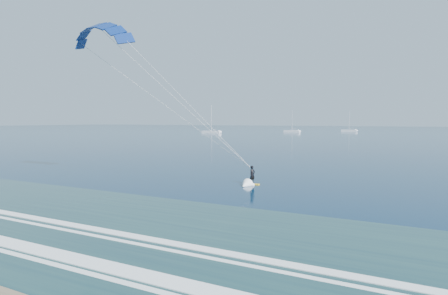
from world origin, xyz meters
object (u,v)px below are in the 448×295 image
sailboat_1 (292,131)px  sailboat_0 (211,132)px  kitesurfer_rig (170,93)px  sailboat_2 (349,131)px

sailboat_1 → sailboat_0: bearing=-134.5°
kitesurfer_rig → sailboat_2: (-22.04, 195.93, -8.43)m
kitesurfer_rig → sailboat_1: bearing=105.2°
kitesurfer_rig → sailboat_1: 174.57m
sailboat_1 → sailboat_2: 36.44m
kitesurfer_rig → sailboat_0: size_ratio=1.59×
sailboat_0 → sailboat_2: size_ratio=1.21×
sailboat_2 → sailboat_0: bearing=-132.7°
kitesurfer_rig → sailboat_0: 157.04m
kitesurfer_rig → sailboat_0: kitesurfer_rig is taller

